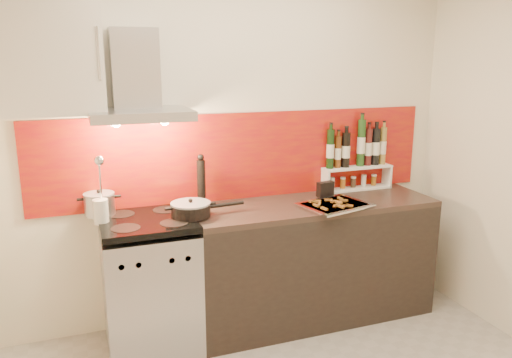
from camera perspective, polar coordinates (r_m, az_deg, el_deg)
name	(u,v)px	position (r m, az deg, el deg)	size (l,w,h in m)	color
back_wall	(235,146)	(3.66, -2.40, 3.84)	(3.40, 0.02, 2.60)	silver
backsplash	(242,156)	(3.68, -1.59, 2.63)	(3.00, 0.02, 0.64)	maroon
range_stove	(151,285)	(3.49, -11.95, -11.79)	(0.60, 0.60, 0.91)	#B7B7BA
counter	(312,260)	(3.81, 6.39, -9.16)	(1.80, 0.60, 0.90)	black
range_hood	(137,87)	(3.31, -13.43, 10.16)	(0.62, 0.50, 0.61)	#B7B7BA
upper_cabinet	(40,53)	(3.27, -23.46, 13.04)	(0.70, 0.35, 0.72)	beige
stock_pot	(100,204)	(3.46, -17.44, -2.73)	(0.20, 0.20, 0.17)	#B7B7BA
saute_pan	(192,209)	(3.31, -7.34, -3.44)	(0.51, 0.26, 0.12)	black
utensil_jar	(101,204)	(3.28, -17.32, -2.70)	(0.09, 0.14, 0.45)	silver
pepper_mill	(201,182)	(3.50, -6.28, -0.30)	(0.06, 0.06, 0.38)	black
step_shelf	(357,159)	(4.04, 11.48, 2.30)	(0.58, 0.16, 0.56)	white
caddy_box	(325,189)	(3.81, 7.92, -1.14)	(0.13, 0.06, 0.11)	black
baking_tray	(334,205)	(3.56, 8.94, -2.94)	(0.53, 0.46, 0.03)	silver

